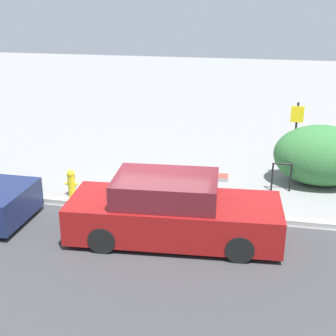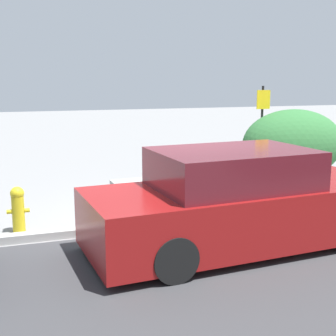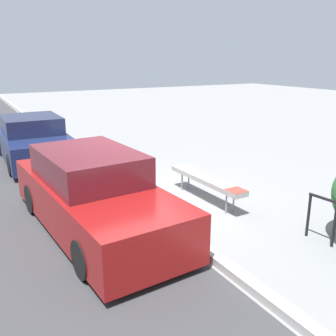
{
  "view_description": "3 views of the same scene",
  "coord_description": "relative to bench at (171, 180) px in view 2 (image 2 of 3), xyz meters",
  "views": [
    {
      "loc": [
        2.41,
        -10.38,
        5.18
      ],
      "look_at": [
        0.13,
        0.82,
        0.89
      ],
      "focal_mm": 50.0,
      "sensor_mm": 36.0,
      "label": 1
    },
    {
      "loc": [
        -2.49,
        -7.23,
        2.48
      ],
      "look_at": [
        0.07,
        0.33,
        0.95
      ],
      "focal_mm": 50.0,
      "sensor_mm": 36.0,
      "label": 2
    },
    {
      "loc": [
        6.98,
        -3.22,
        3.09
      ],
      "look_at": [
        0.69,
        0.31,
        0.97
      ],
      "focal_mm": 40.0,
      "sensor_mm": 36.0,
      "label": 3
    }
  ],
  "objects": [
    {
      "name": "parked_car_near",
      "position": [
        0.17,
        -2.67,
        0.19
      ],
      "size": [
        4.74,
        2.02,
        1.48
      ],
      "rotation": [
        0.0,
        0.0,
        0.07
      ],
      "color": "black",
      "rests_on": "ground_plane"
    },
    {
      "name": "curb",
      "position": [
        -0.49,
        -1.41,
        -0.41
      ],
      "size": [
        60.0,
        0.2,
        0.13
      ],
      "color": "#A8A8A3",
      "rests_on": "ground_plane"
    },
    {
      "name": "bike_rack",
      "position": [
        2.61,
        0.59,
        0.02
      ],
      "size": [
        0.55,
        0.11,
        0.83
      ],
      "rotation": [
        0.0,
        0.0,
        0.11
      ],
      "color": "black",
      "rests_on": "ground_plane"
    },
    {
      "name": "ground_plane",
      "position": [
        -0.49,
        -1.41,
        -0.48
      ],
      "size": [
        60.0,
        60.0,
        0.0
      ],
      "primitive_type": "plane",
      "color": "gray"
    },
    {
      "name": "fire_hydrant",
      "position": [
        -2.94,
        -0.92,
        -0.07
      ],
      "size": [
        0.36,
        0.22,
        0.77
      ],
      "color": "gold",
      "rests_on": "ground_plane"
    },
    {
      "name": "shrub_hedge",
      "position": [
        3.69,
        1.32,
        0.39
      ],
      "size": [
        2.66,
        1.85,
        1.73
      ],
      "color": "#337038",
      "rests_on": "ground_plane"
    },
    {
      "name": "sign_post",
      "position": [
        2.94,
        1.58,
        0.91
      ],
      "size": [
        0.36,
        0.08,
        2.3
      ],
      "color": "black",
      "rests_on": "ground_plane"
    },
    {
      "name": "bench",
      "position": [
        0.0,
        0.0,
        0.0
      ],
      "size": [
        2.39,
        0.43,
        0.55
      ],
      "rotation": [
        0.0,
        0.0,
        0.03
      ],
      "color": "gray",
      "rests_on": "ground_plane"
    }
  ]
}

